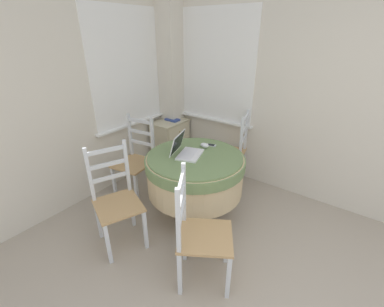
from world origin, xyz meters
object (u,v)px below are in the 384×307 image
(round_dining_table, at_px, (195,171))
(dining_chair_left_flank, at_px, (116,201))
(cell_phone, at_px, (211,145))
(dining_chair_camera_near, at_px, (199,234))
(laptop, at_px, (186,150))
(book_on_cabinet, at_px, (172,120))
(dining_chair_near_back_window, at_px, (136,161))
(corner_cabinet, at_px, (170,142))
(computer_mouse, at_px, (205,145))
(dining_chair_near_right_window, at_px, (232,152))

(round_dining_table, height_order, dining_chair_left_flank, dining_chair_left_flank)
(cell_phone, height_order, dining_chair_left_flank, dining_chair_left_flank)
(round_dining_table, relative_size, dining_chair_camera_near, 1.04)
(laptop, height_order, dining_chair_camera_near, dining_chair_camera_near)
(round_dining_table, bearing_deg, dining_chair_left_flank, 154.70)
(cell_phone, bearing_deg, book_on_cabinet, 62.32)
(dining_chair_near_back_window, distance_m, corner_cabinet, 0.94)
(computer_mouse, distance_m, dining_chair_left_flank, 1.09)
(dining_chair_camera_near, bearing_deg, dining_chair_left_flank, 96.87)
(round_dining_table, height_order, dining_chair_camera_near, dining_chair_camera_near)
(dining_chair_near_back_window, bearing_deg, dining_chair_left_flank, -144.83)
(dining_chair_left_flank, height_order, corner_cabinet, dining_chair_left_flank)
(dining_chair_left_flank, height_order, book_on_cabinet, dining_chair_left_flank)
(book_on_cabinet, bearing_deg, dining_chair_near_right_window, -90.33)
(laptop, relative_size, cell_phone, 3.09)
(cell_phone, distance_m, dining_chair_near_back_window, 0.97)
(computer_mouse, bearing_deg, dining_chair_camera_near, -148.07)
(computer_mouse, height_order, dining_chair_camera_near, dining_chair_camera_near)
(computer_mouse, xyz_separation_m, dining_chair_near_right_window, (0.62, -0.02, -0.31))
(computer_mouse, distance_m, cell_phone, 0.09)
(dining_chair_left_flank, bearing_deg, corner_cabinet, 23.88)
(computer_mouse, relative_size, dining_chair_near_right_window, 0.10)
(computer_mouse, height_order, corner_cabinet, computer_mouse)
(laptop, xyz_separation_m, book_on_cabinet, (0.90, 0.95, -0.09))
(cell_phone, height_order, dining_chair_camera_near, dining_chair_camera_near)
(corner_cabinet, bearing_deg, cell_phone, -115.44)
(dining_chair_near_right_window, distance_m, book_on_cabinet, 1.06)
(round_dining_table, bearing_deg, dining_chair_camera_near, -141.79)
(round_dining_table, xyz_separation_m, cell_phone, (0.32, 0.01, 0.19))
(round_dining_table, bearing_deg, book_on_cabinet, 50.48)
(dining_chair_left_flank, bearing_deg, computer_mouse, -18.10)
(dining_chair_near_right_window, xyz_separation_m, dining_chair_camera_near, (-1.51, -0.53, 0.00))
(laptop, height_order, dining_chair_left_flank, dining_chair_left_flank)
(laptop, xyz_separation_m, dining_chair_camera_near, (-0.62, -0.61, -0.33))
(cell_phone, distance_m, dining_chair_near_right_window, 0.61)
(round_dining_table, height_order, corner_cabinet, round_dining_table)
(cell_phone, xyz_separation_m, book_on_cabinet, (0.54, 1.04, -0.04))
(dining_chair_near_right_window, xyz_separation_m, corner_cabinet, (-0.04, 1.05, -0.12))
(laptop, distance_m, dining_chair_left_flank, 0.84)
(dining_chair_left_flank, bearing_deg, dining_chair_near_right_window, -12.13)
(round_dining_table, height_order, cell_phone, cell_phone)
(dining_chair_left_flank, relative_size, corner_cabinet, 1.44)
(cell_phone, bearing_deg, dining_chair_near_right_window, 0.45)
(book_on_cabinet, bearing_deg, dining_chair_left_flank, -157.21)
(laptop, distance_m, dining_chair_near_right_window, 0.95)
(laptop, bearing_deg, round_dining_table, -68.94)
(computer_mouse, relative_size, dining_chair_camera_near, 0.10)
(cell_phone, bearing_deg, dining_chair_camera_near, -151.65)
(dining_chair_left_flank, bearing_deg, round_dining_table, -25.30)
(dining_chair_camera_near, bearing_deg, laptop, 44.54)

